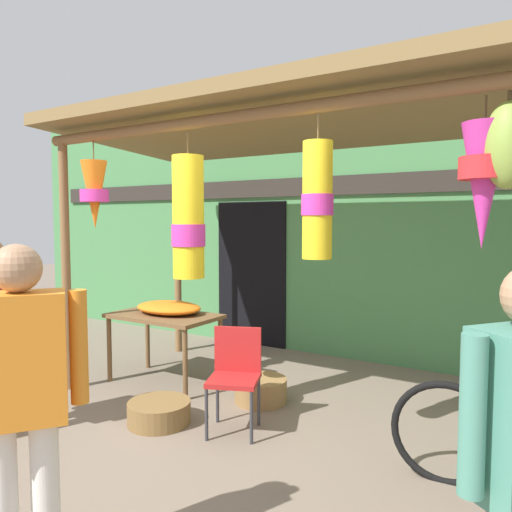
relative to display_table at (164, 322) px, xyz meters
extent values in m
plane|color=#756656|center=(1.15, -0.64, -0.65)|extent=(30.00, 30.00, 0.00)
cube|color=#47844C|center=(1.15, 2.02, 1.10)|extent=(11.24, 0.25, 3.51)
cube|color=#2D2823|center=(1.15, 1.88, 1.52)|extent=(10.12, 0.04, 0.24)
cube|color=black|center=(-0.10, 1.89, 0.35)|extent=(1.10, 0.03, 2.00)
cylinder|color=brown|center=(-0.71, -0.67, 0.62)|extent=(0.09, 0.09, 2.54)
cylinder|color=brown|center=(-0.71, 1.05, 0.62)|extent=(0.09, 0.09, 2.54)
cylinder|color=brown|center=(1.46, -0.67, 1.89)|extent=(4.55, 0.10, 0.10)
cylinder|color=brown|center=(1.46, 1.05, 2.04)|extent=(4.55, 0.10, 0.10)
cube|color=olive|center=(1.46, 0.19, 2.01)|extent=(4.85, 2.22, 0.26)
cylinder|color=brown|center=(-0.22, -0.70, 1.74)|extent=(0.01, 0.01, 0.19)
cone|color=orange|center=(-0.22, -0.70, 1.33)|extent=(0.25, 0.25, 0.64)
cylinder|color=#D13399|center=(-0.22, -0.70, 1.32)|extent=(0.27, 0.27, 0.12)
cylinder|color=brown|center=(0.86, -0.61, 1.74)|extent=(0.01, 0.01, 0.20)
cylinder|color=yellow|center=(0.86, -0.61, 1.11)|extent=(0.27, 0.27, 1.04)
cylinder|color=#D13399|center=(0.86, -0.61, 0.96)|extent=(0.29, 0.29, 0.19)
cylinder|color=brown|center=(2.09, -0.67, 1.74)|extent=(0.01, 0.01, 0.19)
cylinder|color=yellow|center=(2.09, -0.67, 1.23)|extent=(0.21, 0.21, 0.83)
cylinder|color=#D13399|center=(2.09, -0.67, 1.20)|extent=(0.23, 0.23, 0.15)
cylinder|color=brown|center=(3.16, -0.59, 1.76)|extent=(0.01, 0.01, 0.16)
cone|color=#D13399|center=(3.16, -0.59, 1.29)|extent=(0.27, 0.27, 0.77)
cylinder|color=red|center=(3.16, -0.59, 1.40)|extent=(0.30, 0.30, 0.14)
cylinder|color=#4C3D23|center=(3.29, -0.64, 1.81)|extent=(0.02, 0.02, 0.06)
ellipsoid|color=#89A842|center=(3.29, -0.64, 1.53)|extent=(0.27, 0.23, 0.51)
cube|color=brown|center=(0.00, 0.00, 0.07)|extent=(1.16, 0.68, 0.04)
cylinder|color=brown|center=(-0.53, -0.29, -0.30)|extent=(0.05, 0.05, 0.70)
cylinder|color=brown|center=(0.53, -0.29, -0.30)|extent=(0.05, 0.05, 0.70)
cylinder|color=brown|center=(-0.53, 0.29, -0.30)|extent=(0.05, 0.05, 0.70)
cylinder|color=brown|center=(0.53, 0.29, -0.30)|extent=(0.05, 0.05, 0.70)
ellipsoid|color=orange|center=(0.01, 0.06, 0.15)|extent=(0.77, 0.54, 0.13)
ellipsoid|color=yellow|center=(0.13, 0.00, 0.16)|extent=(0.35, 0.27, 0.09)
cube|color=#AD1E1E|center=(1.34, -0.65, -0.21)|extent=(0.52, 0.52, 0.04)
cube|color=#AD1E1E|center=(1.28, -0.48, -0.01)|extent=(0.38, 0.19, 0.40)
cylinder|color=#333338|center=(1.25, -0.88, -0.43)|extent=(0.03, 0.03, 0.44)
cylinder|color=#333338|center=(1.58, -0.75, -0.43)|extent=(0.03, 0.03, 0.44)
cylinder|color=#333338|center=(1.11, -0.55, -0.43)|extent=(0.03, 0.03, 0.44)
cylinder|color=#333338|center=(1.44, -0.41, -0.43)|extent=(0.03, 0.03, 0.44)
cylinder|color=olive|center=(1.18, 0.05, -0.54)|extent=(0.50, 0.50, 0.23)
cylinder|color=brown|center=(0.70, -0.83, -0.56)|extent=(0.54, 0.54, 0.19)
torus|color=black|center=(2.97, -0.54, -0.32)|extent=(0.71, 0.10, 0.71)
cylinder|color=navy|center=(3.20, -0.52, 0.06)|extent=(0.03, 0.03, 0.30)
cube|color=black|center=(3.20, -0.52, 0.22)|extent=(0.21, 0.09, 0.05)
cylinder|color=silver|center=(1.54, -2.51, -0.25)|extent=(0.13, 0.13, 0.81)
cylinder|color=silver|center=(1.43, -2.65, -0.25)|extent=(0.13, 0.13, 0.81)
cube|color=orange|center=(1.49, -2.58, 0.46)|extent=(0.42, 0.45, 0.61)
cylinder|color=orange|center=(1.64, -2.37, 0.49)|extent=(0.08, 0.08, 0.54)
sphere|color=tan|center=(1.49, -2.58, 0.87)|extent=(0.22, 0.22, 0.22)
cylinder|color=orange|center=(-0.16, -1.72, -0.26)|extent=(0.13, 0.13, 0.79)
cylinder|color=#B23347|center=(0.00, -1.71, 0.47)|extent=(0.08, 0.08, 0.53)
cylinder|color=#4C8E7A|center=(3.35, -2.20, 0.46)|extent=(0.08, 0.08, 0.53)
camera|label=1|loc=(3.57, -3.88, 1.09)|focal=34.42mm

